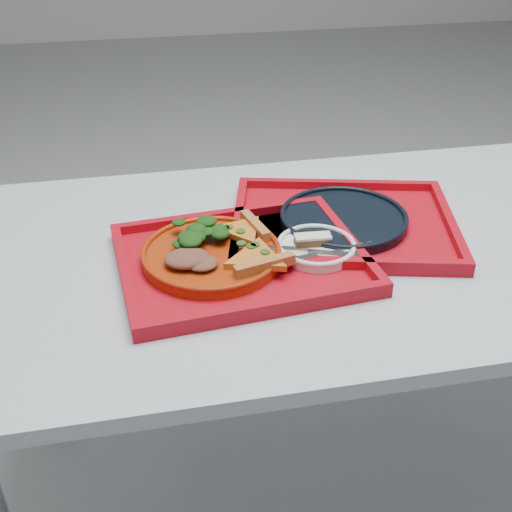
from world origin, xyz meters
name	(u,v)px	position (x,y,z in m)	size (l,w,h in m)	color
ground	(337,483)	(0.00, 0.00, 0.00)	(10.00, 10.00, 0.00)	gray
table	(358,269)	(0.00, 0.00, 0.68)	(1.60, 0.80, 0.75)	#A0ABB4
tray_main	(242,263)	(-0.26, -0.05, 0.76)	(0.45, 0.35, 0.01)	#A50815
tray_far	(343,226)	(-0.02, 0.05, 0.76)	(0.45, 0.35, 0.01)	#A50815
dinner_plate	(212,256)	(-0.31, -0.04, 0.77)	(0.26, 0.26, 0.02)	#9A290A
side_plate	(316,249)	(-0.11, -0.05, 0.77)	(0.15, 0.15, 0.01)	white
navy_plate	(344,220)	(-0.02, 0.05, 0.77)	(0.26, 0.26, 0.02)	black
pizza_slice_a	(257,256)	(-0.23, -0.09, 0.79)	(0.13, 0.11, 0.02)	gold
pizza_slice_b	(241,229)	(-0.24, 0.02, 0.79)	(0.12, 0.10, 0.02)	gold
salad_heap	(199,231)	(-0.33, 0.00, 0.80)	(0.10, 0.09, 0.05)	black
meat_portion	(187,258)	(-0.36, -0.07, 0.79)	(0.08, 0.07, 0.02)	brown
dessert_bar	(313,240)	(-0.12, -0.04, 0.79)	(0.07, 0.03, 0.02)	#4C3319
knife	(316,251)	(-0.12, -0.08, 0.78)	(0.18, 0.02, 0.01)	silver
fork	(324,254)	(-0.11, -0.09, 0.78)	(0.18, 0.02, 0.01)	silver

